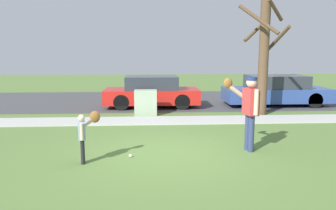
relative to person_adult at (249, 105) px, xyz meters
name	(u,v)px	position (x,y,z in m)	size (l,w,h in m)	color
ground_plane	(160,122)	(-2.00, 3.41, -1.11)	(48.00, 48.00, 0.00)	#567538
sidewalk_strip	(160,120)	(-2.00, 3.51, -1.08)	(36.00, 1.20, 0.06)	#B2B2AD
road_surface	(156,100)	(-2.00, 8.51, -1.10)	(36.00, 6.80, 0.02)	#424244
person_adult	(249,105)	(0.00, 0.00, 0.00)	(0.79, 0.62, 1.78)	navy
person_child	(85,131)	(-3.72, -0.66, -0.40)	(0.47, 0.48, 1.10)	black
baseball	(131,156)	(-2.79, -0.36, -1.07)	(0.07, 0.07, 0.07)	white
utility_cabinet	(146,103)	(-2.50, 4.71, -0.64)	(0.84, 0.52, 0.95)	#9EB293
street_tree_near	(264,53)	(1.90, 4.52, 1.21)	(1.84, 1.88, 4.31)	brown
parked_hatchback_red	(152,92)	(-2.25, 6.45, -0.45)	(4.00, 1.75, 1.33)	red
parked_wagon_blue	(276,91)	(3.23, 6.57, -0.45)	(4.50, 1.80, 1.33)	#2D478C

